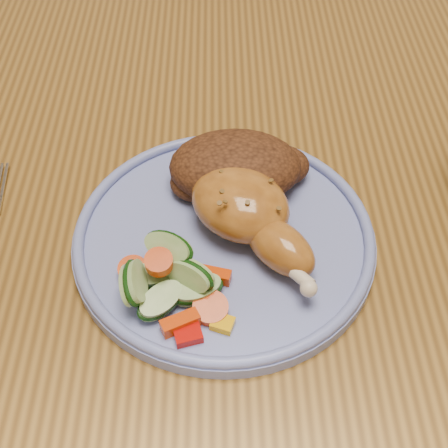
{
  "coord_description": "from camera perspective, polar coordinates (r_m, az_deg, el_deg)",
  "views": [
    {
      "loc": [
        -0.09,
        -0.41,
        1.18
      ],
      "look_at": [
        -0.08,
        -0.05,
        0.78
      ],
      "focal_mm": 50.0,
      "sensor_mm": 36.0,
      "label": 1
    }
  ],
  "objects": [
    {
      "name": "rice_pilaf",
      "position": [
        0.58,
        1.28,
        5.16
      ],
      "size": [
        0.13,
        0.09,
        0.05
      ],
      "color": "#4B2712",
      "rests_on": "plate"
    },
    {
      "name": "plate",
      "position": [
        0.55,
        0.0,
        -1.44
      ],
      "size": [
        0.27,
        0.27,
        0.01
      ],
      "primitive_type": "cylinder",
      "color": "#6776BA",
      "rests_on": "dining_table"
    },
    {
      "name": "dining_table",
      "position": [
        0.66,
        7.09,
        -2.91
      ],
      "size": [
        0.9,
        1.4,
        0.75
      ],
      "color": "brown",
      "rests_on": "ground"
    },
    {
      "name": "chicken_leg",
      "position": [
        0.54,
        2.35,
        0.96
      ],
      "size": [
        0.13,
        0.15,
        0.05
      ],
      "color": "#A56522",
      "rests_on": "plate"
    },
    {
      "name": "vegetable_pile",
      "position": [
        0.5,
        -4.93,
        -5.26
      ],
      "size": [
        0.1,
        0.1,
        0.05
      ],
      "color": "#A50A05",
      "rests_on": "plate"
    },
    {
      "name": "chair_far",
      "position": [
        1.24,
        3.52,
        14.92
      ],
      "size": [
        0.42,
        0.42,
        0.91
      ],
      "color": "#4C2D16",
      "rests_on": "ground"
    },
    {
      "name": "plate_rim",
      "position": [
        0.55,
        0.0,
        -0.7
      ],
      "size": [
        0.26,
        0.26,
        0.01
      ],
      "primitive_type": "torus",
      "color": "#6776BA",
      "rests_on": "plate"
    }
  ]
}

